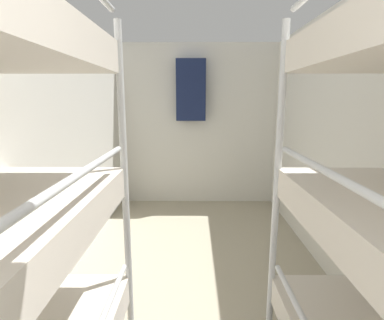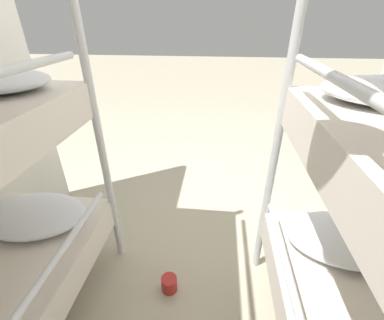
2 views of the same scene
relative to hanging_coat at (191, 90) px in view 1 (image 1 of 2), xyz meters
The scene contains 4 objects.
wall_left 2.80m from the hanging_coat, 115.02° to the right, with size 0.06×5.34×2.48m.
wall_right 2.88m from the hanging_coat, 61.69° to the right, with size 0.06×5.34×2.48m.
wall_back 0.57m from the hanging_coat, 59.11° to the left, with size 2.57×0.06×2.48m.
hanging_coat is the anchor object (origin of this frame).
Camera 1 is at (-0.04, 0.53, 1.63)m, focal length 28.00 mm.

